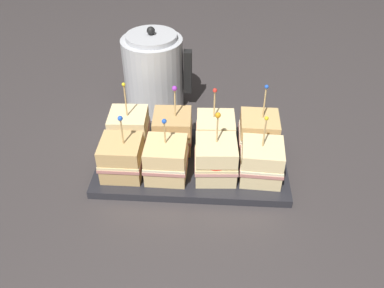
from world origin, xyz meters
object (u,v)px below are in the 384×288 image
Objects in this scene: sandwich_front_far_left at (122,158)px; sandwich_front_far_right at (261,162)px; kettle_steel at (154,72)px; sandwich_front_center_right at (216,160)px; serving_platter at (192,163)px; sandwich_back_center_right at (215,133)px; sandwich_front_center_left at (166,160)px; sandwich_back_far_right at (259,134)px; sandwich_back_far_left at (129,129)px; sandwich_back_center_left at (173,131)px.

sandwich_front_far_left is 0.29m from sandwich_front_far_right.
sandwich_front_center_right is at bearing -60.34° from kettle_steel.
serving_platter is 2.72× the size of sandwich_back_center_right.
sandwich_front_far_left is 0.95× the size of sandwich_front_center_right.
serving_platter is 2.68× the size of sandwich_front_center_right.
sandwich_front_far_left is 0.09m from sandwich_front_center_left.
sandwich_front_far_right is 0.93× the size of sandwich_back_far_right.
sandwich_back_far_right reaches higher than sandwich_front_center_right.
serving_platter is 1.86× the size of kettle_steel.
sandwich_back_far_left is 0.29m from sandwich_back_far_right.
sandwich_back_far_left is at bearing 179.51° from sandwich_back_far_right.
sandwich_front_far_left is 0.66× the size of kettle_steel.
sandwich_front_center_left is at bearing -135.68° from sandwich_back_center_right.
sandwich_front_center_right is 0.09m from sandwich_back_center_right.
sandwich_front_far_right is at bearing -90.05° from sandwich_back_far_right.
kettle_steel is (-0.16, 0.20, 0.04)m from sandwich_back_center_right.
sandwich_back_far_left is (-0.29, 0.10, 0.00)m from sandwich_front_far_right.
sandwich_front_far_right reaches higher than sandwich_front_center_left.
sandwich_front_center_right is 0.97× the size of sandwich_back_center_left.
sandwich_back_far_right is (0.15, 0.05, 0.05)m from serving_platter.
sandwich_front_center_right is at bearing -88.57° from sandwich_back_center_right.
sandwich_back_center_right is at bearing -0.04° from sandwich_back_center_left.
serving_platter is at bearing -44.86° from sandwich_back_center_left.
sandwich_front_center_right is at bearing -43.16° from sandwich_back_center_left.
sandwich_back_far_right is at bearing 45.53° from sandwich_front_center_right.
sandwich_back_center_left is 0.96× the size of sandwich_back_far_right.
sandwich_front_center_right is 1.01× the size of sandwich_front_far_right.
sandwich_front_far_left is at bearing -134.98° from sandwich_back_center_left.
sandwich_front_far_left is at bearing -160.80° from serving_platter.
sandwich_back_center_right reaches higher than sandwich_front_far_left.
sandwich_back_far_left reaches higher than sandwich_front_center_left.
sandwich_front_center_right reaches higher than sandwich_front_far_right.
sandwich_front_center_left is at bearing -177.16° from sandwich_front_center_right.
kettle_steel is (-0.26, 0.29, 0.04)m from sandwich_front_far_right.
sandwich_front_center_right is at bearing -26.28° from sandwich_back_far_left.
sandwich_front_far_left is 0.97× the size of sandwich_back_center_right.
kettle_steel is at bearing 102.06° from sandwich_front_center_left.
serving_platter is at bearing -161.28° from sandwich_back_far_right.
sandwich_back_center_left is (0.00, 0.10, 0.00)m from sandwich_front_center_left.
sandwich_front_center_left is 0.14m from sandwich_back_center_right.
sandwich_back_center_right is (0.19, 0.10, -0.00)m from sandwich_front_far_left.
sandwich_back_far_left is at bearing -99.73° from kettle_steel.
sandwich_front_far_left is at bearing -153.47° from sandwich_back_center_right.
sandwich_back_center_left is at bearing 135.14° from serving_platter.
sandwich_front_center_left reaches higher than serving_platter.
sandwich_back_far_right is 0.75× the size of kettle_steel.
sandwich_back_center_right is at bearing 136.39° from sandwich_front_far_right.
sandwich_back_far_right is (0.09, 0.10, -0.00)m from sandwich_front_center_right.
sandwich_back_center_right is (0.20, -0.01, 0.00)m from sandwich_back_far_left.
sandwich_front_far_left is at bearing 179.14° from sandwich_front_center_left.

